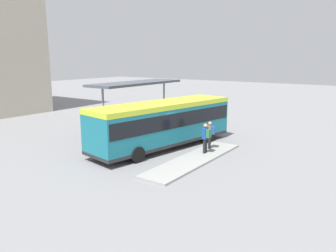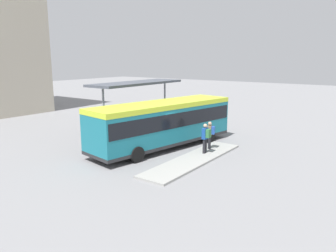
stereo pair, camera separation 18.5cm
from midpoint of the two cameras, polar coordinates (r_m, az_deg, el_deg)
ground_plane at (r=21.32m, az=-1.05°, el=-3.73°), size 120.00×120.00×0.00m
curb_island at (r=18.70m, az=4.37°, el=-5.81°), size 8.26×1.80×0.12m
city_bus at (r=20.93m, az=-1.05°, el=0.86°), size 10.66×4.37×2.95m
pedestrian_waiting at (r=19.51m, az=6.36°, el=-1.80°), size 0.44×0.46×1.78m
pedestrian_companion at (r=20.55m, az=7.14°, el=-1.24°), size 0.49×0.53×1.71m
bicycle_black at (r=29.12m, az=5.40°, el=1.09°), size 0.48×1.51×0.66m
bicycle_white at (r=29.17m, az=3.59°, el=1.22°), size 0.48×1.72×0.74m
station_shelter at (r=25.83m, az=-5.68°, el=7.26°), size 8.57×2.53×3.87m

